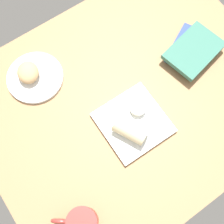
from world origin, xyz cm
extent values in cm
cube|color=#9E754C|center=(0.00, 0.00, 2.00)|extent=(110.00, 90.00, 4.00)
cylinder|color=white|center=(24.67, -25.74, 4.70)|extent=(20.81, 20.81, 1.40)
ellipsoid|color=tan|center=(25.91, -27.20, 7.80)|extent=(10.25, 10.98, 4.81)
cube|color=white|center=(5.23, 9.13, 4.80)|extent=(22.30, 22.30, 1.60)
cylinder|color=silver|center=(1.21, 6.27, 6.99)|extent=(5.69, 5.69, 2.78)
cylinder|color=#C8692B|center=(1.21, 6.27, 8.08)|extent=(4.67, 4.67, 0.40)
cylinder|color=beige|center=(8.45, 11.42, 8.53)|extent=(10.24, 12.73, 5.86)
cube|color=#33477F|center=(-29.83, -1.94, 5.32)|extent=(22.17, 20.06, 2.63)
cube|color=#387260|center=(-29.18, -0.33, 7.66)|extent=(23.27, 18.28, 2.05)
cylinder|color=#B23833|center=(37.04, 26.52, 8.76)|extent=(9.23, 9.23, 9.52)
cylinder|color=#A6663E|center=(37.04, 26.52, 12.92)|extent=(7.57, 7.57, 0.40)
torus|color=#B23833|center=(41.95, 22.75, 8.76)|extent=(6.21, 5.16, 6.91)
camera|label=1|loc=(28.00, 28.90, 101.41)|focal=46.27mm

